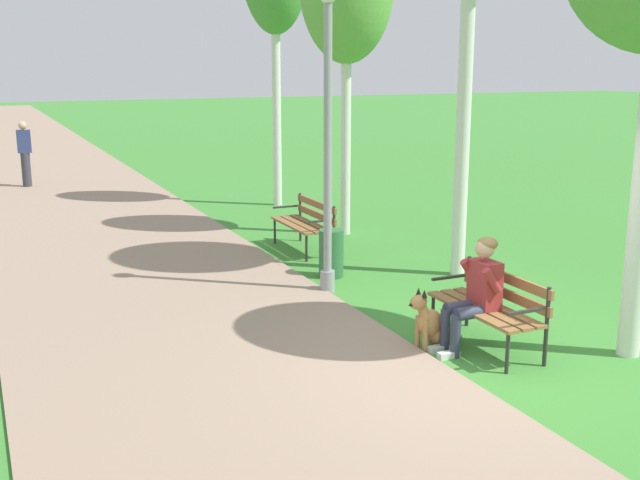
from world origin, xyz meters
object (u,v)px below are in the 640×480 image
dog_shepherd (433,324)px  pedestrian_distant (25,154)px  lamp_post_near (328,136)px  park_bench_near (491,302)px  person_seated_on_near_bench (476,290)px  litter_bin (331,253)px  park_bench_mid (306,220)px

dog_shepherd → pedestrian_distant: (-3.23, 13.61, 0.58)m
lamp_post_near → pedestrian_distant: (-3.05, 11.23, -1.28)m
park_bench_near → lamp_post_near: bearing=105.8°
park_bench_near → pedestrian_distant: 14.38m
lamp_post_near → pedestrian_distant: lamp_post_near is taller
park_bench_near → person_seated_on_near_bench: bearing=179.4°
litter_bin → person_seated_on_near_bench: bearing=-87.2°
park_bench_mid → person_seated_on_near_bench: size_ratio=1.20×
person_seated_on_near_bench → park_bench_near: bearing=-0.6°
person_seated_on_near_bench → litter_bin: (-0.16, 3.31, -0.33)m
person_seated_on_near_bench → pedestrian_distant: pedestrian_distant is taller
park_bench_near → person_seated_on_near_bench: size_ratio=1.20×
pedestrian_distant → litter_bin: bearing=-72.0°
park_bench_near → litter_bin: size_ratio=2.14×
park_bench_near → pedestrian_distant: (-3.80, 13.86, 0.33)m
person_seated_on_near_bench → dog_shepherd: 0.61m
park_bench_mid → pedestrian_distant: pedestrian_distant is taller
park_bench_mid → litter_bin: bearing=-100.9°
park_bench_near → person_seated_on_near_bench: person_seated_on_near_bench is taller
dog_shepherd → pedestrian_distant: pedestrian_distant is taller
dog_shepherd → pedestrian_distant: 14.00m
person_seated_on_near_bench → litter_bin: bearing=92.8°
park_bench_mid → lamp_post_near: lamp_post_near is taller
dog_shepherd → lamp_post_near: bearing=94.2°
dog_shepherd → lamp_post_near: lamp_post_near is taller
dog_shepherd → pedestrian_distant: bearing=103.4°
lamp_post_near → park_bench_near: bearing=-74.2°
dog_shepherd → lamp_post_near: (-0.18, 2.38, 1.86)m
person_seated_on_near_bench → litter_bin: 3.33m
park_bench_mid → pedestrian_distant: bearing=112.8°
park_bench_mid → dog_shepherd: (-0.51, -4.70, -0.25)m
park_bench_mid → pedestrian_distant: (-3.75, 8.91, 0.33)m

